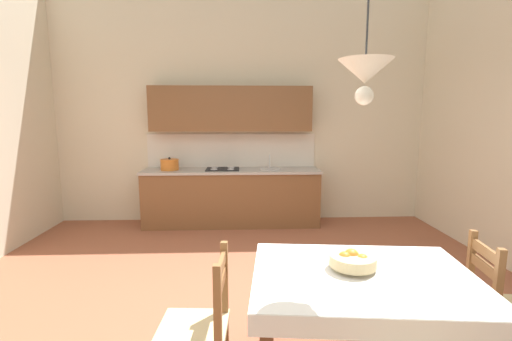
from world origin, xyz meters
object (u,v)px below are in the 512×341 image
at_px(kitchen_cabinetry, 231,172).
at_px(pendant_lamp, 365,73).
at_px(dining_chair_window_side, 502,309).
at_px(dining_chair_tv_side, 200,328).
at_px(fruit_bowl, 353,260).
at_px(dining_table, 363,292).

distance_m(kitchen_cabinetry, pendant_lamp, 3.82).
xyz_separation_m(dining_chair_window_side, pendant_lamp, (-1.03, -0.06, 1.54)).
bearing_deg(pendant_lamp, dining_chair_tv_side, -175.92).
relative_size(dining_chair_window_side, pendant_lamp, 1.16).
relative_size(fruit_bowl, pendant_lamp, 0.37).
bearing_deg(kitchen_cabinetry, dining_chair_tv_side, -91.65).
height_order(dining_chair_window_side, pendant_lamp, pendant_lamp).
bearing_deg(dining_chair_tv_side, pendant_lamp, 4.08).
distance_m(dining_chair_tv_side, fruit_bowl, 1.05).
xyz_separation_m(dining_table, pendant_lamp, (-0.04, 0.03, 1.35)).
bearing_deg(dining_chair_window_side, fruit_bowl, -179.34).
xyz_separation_m(dining_chair_tv_side, pendant_lamp, (0.99, 0.07, 1.54)).
relative_size(dining_chair_tv_side, fruit_bowl, 3.10).
distance_m(kitchen_cabinetry, fruit_bowl, 3.60).
distance_m(dining_chair_window_side, fruit_bowl, 1.11).
distance_m(dining_chair_window_side, dining_chair_tv_side, 2.02).
relative_size(kitchen_cabinetry, dining_table, 1.89).
height_order(dining_chair_window_side, fruit_bowl, dining_chair_window_side).
xyz_separation_m(kitchen_cabinetry, pendant_lamp, (0.89, -3.54, 1.13)).
bearing_deg(dining_chair_window_side, kitchen_cabinetry, 118.83).
bearing_deg(dining_table, pendant_lamp, 146.50).
bearing_deg(dining_chair_window_side, dining_table, -175.17).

